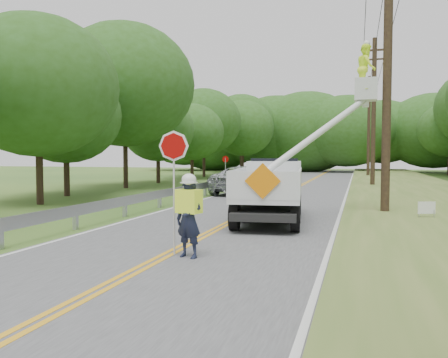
# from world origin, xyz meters

# --- Properties ---
(ground) EXTENTS (140.00, 140.00, 0.00)m
(ground) POSITION_xyz_m (0.00, 0.00, 0.00)
(ground) COLOR #2E5622
(ground) RESTS_ON ground
(road) EXTENTS (7.20, 96.00, 0.03)m
(road) POSITION_xyz_m (0.00, 14.00, 0.01)
(road) COLOR #48494A
(road) RESTS_ON ground
(guardrail) EXTENTS (0.18, 48.00, 0.77)m
(guardrail) POSITION_xyz_m (-4.02, 14.91, 0.55)
(guardrail) COLOR #A3A7AB
(guardrail) RESTS_ON ground
(utility_poles) EXTENTS (1.60, 43.30, 10.00)m
(utility_poles) POSITION_xyz_m (5.00, 17.02, 5.27)
(utility_poles) COLOR black
(utility_poles) RESTS_ON ground
(tall_grass_verge) EXTENTS (7.00, 96.00, 0.30)m
(tall_grass_verge) POSITION_xyz_m (7.10, 14.00, 0.15)
(tall_grass_verge) COLOR #476726
(tall_grass_verge) RESTS_ON ground
(treeline_left) EXTENTS (10.75, 56.84, 11.23)m
(treeline_left) POSITION_xyz_m (-10.72, 28.00, 5.81)
(treeline_left) COLOR #332319
(treeline_left) RESTS_ON ground
(treeline_horizon) EXTENTS (57.52, 15.53, 12.13)m
(treeline_horizon) POSITION_xyz_m (0.57, 56.09, 5.50)
(treeline_horizon) COLOR #294F16
(treeline_horizon) RESTS_ON ground
(flagger) EXTENTS (1.11, 0.56, 2.78)m
(flagger) POSITION_xyz_m (0.56, 1.43, 1.01)
(flagger) COLOR #191E33
(flagger) RESTS_ON road
(bucket_truck) EXTENTS (4.81, 6.30, 6.11)m
(bucket_truck) POSITION_xyz_m (1.42, 8.42, 1.44)
(bucket_truck) COLOR black
(bucket_truck) RESTS_ON road
(suv_silver) EXTENTS (3.34, 6.02, 1.59)m
(suv_silver) POSITION_xyz_m (-2.22, 17.86, 0.82)
(suv_silver) COLOR #B7BBC0
(suv_silver) RESTS_ON road
(suv_darkgrey) EXTENTS (2.81, 5.68, 1.59)m
(suv_darkgrey) POSITION_xyz_m (-2.03, 27.33, 0.81)
(suv_darkgrey) COLOR #313438
(suv_darkgrey) RESTS_ON road
(stop_sign_permanent) EXTENTS (0.47, 0.06, 2.23)m
(stop_sign_permanent) POSITION_xyz_m (-4.78, 22.30, 1.45)
(stop_sign_permanent) COLOR #A3A7AB
(stop_sign_permanent) RESTS_ON ground
(yard_sign) EXTENTS (0.53, 0.19, 0.79)m
(yard_sign) POSITION_xyz_m (6.17, 7.68, 0.57)
(yard_sign) COLOR white
(yard_sign) RESTS_ON ground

